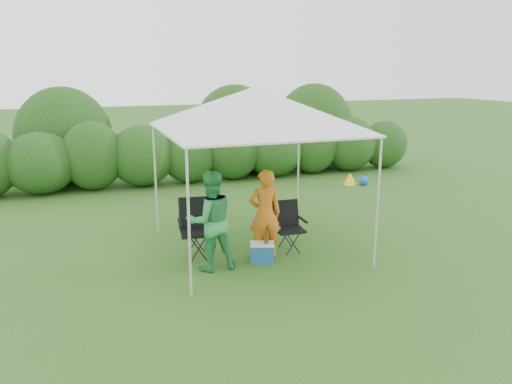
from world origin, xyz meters
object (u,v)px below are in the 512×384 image
object	(u,v)px
chair_left	(196,224)
cooler	(262,252)
canopy	(255,109)
chair_right	(288,222)
woman	(211,221)
man	(265,214)

from	to	relation	value
chair_left	cooler	xyz separation A→B (m)	(0.94, -0.68, -0.39)
canopy	chair_right	size ratio (longest dim) A/B	3.59
canopy	chair_left	world-z (taller)	canopy
chair_left	chair_right	bearing A→B (deg)	-1.26
chair_left	woman	xyz separation A→B (m)	(0.08, -0.68, 0.24)
chair_right	woman	bearing A→B (deg)	-161.77
chair_left	man	size ratio (longest dim) A/B	0.65
woman	cooler	bearing A→B (deg)	177.69
woman	cooler	distance (m)	1.07
man	woman	size ratio (longest dim) A/B	0.94
cooler	chair_left	bearing A→B (deg)	162.96
canopy	cooler	xyz separation A→B (m)	(-0.12, -0.68, -2.30)
chair_left	woman	distance (m)	0.72
chair_right	cooler	size ratio (longest dim) A/B	1.86
chair_left	man	world-z (taller)	man
chair_right	cooler	world-z (taller)	chair_right
canopy	cooler	world-z (taller)	canopy
chair_left	woman	world-z (taller)	woman
cooler	man	bearing A→B (deg)	78.12
woman	chair_right	bearing A→B (deg)	-166.09
chair_right	man	world-z (taller)	man
chair_left	man	bearing A→B (deg)	-15.97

